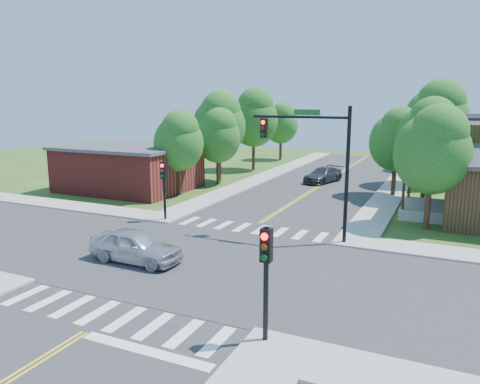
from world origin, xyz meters
The scene contains 25 objects.
ground centered at (0.00, 0.00, 0.00)m, with size 100.00×100.00×0.00m, color #314D18.
road_ns centered at (0.00, 0.00, 0.02)m, with size 10.00×90.00×0.04m, color #2D2D30.
road_ew centered at (0.00, 0.00, 0.03)m, with size 90.00×10.00×0.04m, color #2D2D30.
intersection_patch centered at (0.00, 0.00, 0.00)m, with size 10.20×10.20×0.06m, color #2D2D30.
sidewalk_nw centered at (-15.82, 15.82, 0.07)m, with size 40.00×40.00×0.14m.
crosswalk_north centered at (0.00, 6.20, 0.05)m, with size 8.85×2.00×0.01m.
crosswalk_south centered at (0.00, -6.20, 0.05)m, with size 8.85×2.00×0.01m.
centerline centered at (0.00, 0.00, 0.05)m, with size 0.30×90.00×0.01m.
stop_bar centered at (2.50, -7.60, 0.00)m, with size 4.60×0.45×0.09m, color white.
signal_mast_ne centered at (3.91, 5.59, 4.85)m, with size 5.30×0.42×7.20m.
signal_pole_se centered at (5.60, -5.62, 2.66)m, with size 0.34×0.42×3.80m.
signal_pole_nw centered at (-5.60, 5.58, 2.66)m, with size 0.34×0.42×3.80m.
building_nw centered at (-14.20, 13.20, 1.88)m, with size 10.40×8.40×3.73m.
tree_e_a centered at (9.42, 10.60, 4.78)m, with size 4.29×4.08×7.30m.
tree_e_b centered at (8.71, 18.18, 5.06)m, with size 4.54×4.32×7.72m.
tree_e_c centered at (8.93, 25.47, 6.05)m, with size 5.43×5.16×9.23m.
tree_e_d centered at (8.99, 34.99, 5.51)m, with size 4.95×4.70×8.42m.
tree_w_a centered at (-9.05, 12.92, 4.40)m, with size 3.95×3.75×6.72m.
tree_w_b centered at (-8.95, 19.61, 5.43)m, with size 4.87×4.63×8.28m.
tree_w_c centered at (-8.91, 27.49, 5.72)m, with size 5.14×4.88×8.73m.
tree_w_d centered at (-9.20, 36.73, 4.65)m, with size 4.18×3.97×7.11m.
tree_house centered at (6.44, 19.48, 4.57)m, with size 4.11×3.90×6.99m.
tree_bldg centered at (-8.37, 18.25, 4.47)m, with size 4.02×3.82×6.83m.
car_silver centered at (-2.64, -1.26, 0.77)m, with size 4.58×1.94×1.55m, color silver.
car_dgrey centered at (-0.20, 23.09, 0.68)m, with size 3.14×5.00×1.35m, color #343639.
Camera 1 is at (10.53, -18.16, 7.57)m, focal length 35.00 mm.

